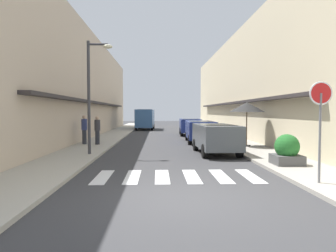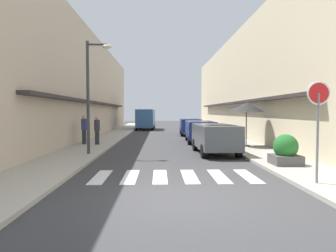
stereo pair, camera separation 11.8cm
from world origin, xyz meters
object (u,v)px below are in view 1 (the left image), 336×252
(parked_car_far, at_px, (190,125))
(pedestrian_walking_far, at_px, (97,130))
(cafe_umbrella, at_px, (247,107))
(parked_car_near, at_px, (216,135))
(pedestrian_walking_near, at_px, (84,129))
(street_lamp, at_px, (93,85))
(planter_corner, at_px, (287,151))
(round_street_sign, at_px, (321,105))
(parked_car_mid, at_px, (200,129))
(delivery_van, at_px, (145,118))

(parked_car_far, distance_m, pedestrian_walking_far, 10.88)
(pedestrian_walking_far, bearing_deg, cafe_umbrella, 90.26)
(parked_car_near, xyz_separation_m, pedestrian_walking_near, (-7.36, 3.92, 0.13))
(street_lamp, distance_m, pedestrian_walking_near, 5.30)
(street_lamp, distance_m, planter_corner, 8.87)
(round_street_sign, xyz_separation_m, planter_corner, (0.36, 3.01, -1.63))
(planter_corner, height_order, pedestrian_walking_far, pedestrian_walking_far)
(parked_car_far, xyz_separation_m, street_lamp, (-5.87, -12.90, 2.41))
(parked_car_near, bearing_deg, parked_car_mid, 90.00)
(street_lamp, bearing_deg, parked_car_mid, 47.45)
(pedestrian_walking_near, bearing_deg, delivery_van, -176.26)
(round_street_sign, height_order, pedestrian_walking_near, round_street_sign)
(cafe_umbrella, height_order, planter_corner, cafe_umbrella)
(cafe_umbrella, bearing_deg, planter_corner, -92.35)
(cafe_umbrella, height_order, pedestrian_walking_far, cafe_umbrella)
(parked_car_near, distance_m, planter_corner, 4.26)
(cafe_umbrella, relative_size, pedestrian_walking_near, 1.43)
(parked_car_mid, height_order, pedestrian_walking_far, pedestrian_walking_far)
(round_street_sign, relative_size, street_lamp, 0.54)
(parked_car_far, height_order, delivery_van, delivery_van)
(parked_car_far, xyz_separation_m, pedestrian_walking_near, (-7.36, -8.36, 0.13))
(parked_car_mid, xyz_separation_m, parked_car_far, (0.00, 6.50, -0.00))
(parked_car_near, distance_m, cafe_umbrella, 3.56)
(parked_car_mid, distance_m, delivery_van, 16.20)
(planter_corner, xyz_separation_m, pedestrian_walking_near, (-9.33, 7.69, 0.42))
(parked_car_near, height_order, street_lamp, street_lamp)
(parked_car_mid, bearing_deg, street_lamp, -132.55)
(parked_car_near, distance_m, street_lamp, 6.38)
(parked_car_far, height_order, pedestrian_walking_far, pedestrian_walking_far)
(cafe_umbrella, bearing_deg, pedestrian_walking_near, 170.99)
(parked_car_far, xyz_separation_m, pedestrian_walking_far, (-6.50, -8.72, 0.10))
(delivery_van, xyz_separation_m, pedestrian_walking_far, (-2.15, -17.81, -0.38))
(street_lamp, xyz_separation_m, pedestrian_walking_far, (-0.63, 4.18, -2.30))
(parked_car_mid, xyz_separation_m, planter_corner, (1.97, -9.55, -0.29))
(parked_car_mid, height_order, round_street_sign, round_street_sign)
(round_street_sign, xyz_separation_m, street_lamp, (-7.48, 6.16, 1.06))
(parked_car_mid, height_order, pedestrian_walking_near, pedestrian_walking_near)
(parked_car_mid, xyz_separation_m, round_street_sign, (1.60, -12.56, 1.34))
(pedestrian_walking_near, bearing_deg, round_street_sign, 53.50)
(parked_car_near, height_order, delivery_van, delivery_van)
(round_street_sign, relative_size, pedestrian_walking_near, 1.59)
(round_street_sign, bearing_deg, pedestrian_walking_near, 129.96)
(pedestrian_walking_near, bearing_deg, parked_car_mid, 117.68)
(delivery_van, relative_size, street_lamp, 1.04)
(delivery_van, bearing_deg, parked_car_far, -64.44)
(parked_car_mid, relative_size, pedestrian_walking_near, 2.58)
(street_lamp, bearing_deg, pedestrian_walking_near, 108.16)
(parked_car_far, xyz_separation_m, planter_corner, (1.97, -16.05, -0.29))
(parked_car_far, distance_m, delivery_van, 10.09)
(street_lamp, bearing_deg, cafe_umbrella, 20.49)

